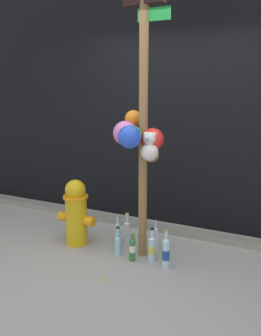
{
  "coord_description": "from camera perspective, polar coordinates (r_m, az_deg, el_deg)",
  "views": [
    {
      "loc": [
        1.45,
        -2.95,
        1.82
      ],
      "look_at": [
        -0.2,
        0.44,
        0.96
      ],
      "focal_mm": 39.22,
      "sensor_mm": 36.0,
      "label": 1
    }
  ],
  "objects": [
    {
      "name": "bottle_6",
      "position": [
        4.17,
        3.88,
        -10.7
      ],
      "size": [
        0.06,
        0.06,
        0.37
      ],
      "color": "silver",
      "rests_on": "ground_plane"
    },
    {
      "name": "bottle_1",
      "position": [
        3.95,
        0.29,
        -12.38
      ],
      "size": [
        0.07,
        0.07,
        0.32
      ],
      "color": "#337038",
      "rests_on": "ground_plane"
    },
    {
      "name": "bottle_4",
      "position": [
        4.34,
        -0.53,
        -9.73
      ],
      "size": [
        0.08,
        0.08,
        0.37
      ],
      "color": "silver",
      "rests_on": "ground_plane"
    },
    {
      "name": "memorial_post",
      "position": [
        3.71,
        1.4,
        7.99
      ],
      "size": [
        0.58,
        0.53,
        2.91
      ],
      "color": "olive",
      "rests_on": "ground_plane"
    },
    {
      "name": "building_wall",
      "position": [
        4.74,
        8.24,
        10.07
      ],
      "size": [
        10.0,
        0.2,
        3.2
      ],
      "color": "black",
      "rests_on": "ground_plane"
    },
    {
      "name": "bottle_5",
      "position": [
        4.26,
        -2.02,
        -10.15
      ],
      "size": [
        0.06,
        0.06,
        0.37
      ],
      "color": "#93CCE0",
      "rests_on": "ground_plane"
    },
    {
      "name": "bottle_3",
      "position": [
        4.08,
        -1.96,
        -11.68
      ],
      "size": [
        0.07,
        0.07,
        0.32
      ],
      "color": "#93CCE0",
      "rests_on": "ground_plane"
    },
    {
      "name": "fire_hydrant",
      "position": [
        4.29,
        -8.45,
        -6.79
      ],
      "size": [
        0.47,
        0.28,
        0.77
      ],
      "color": "gold",
      "rests_on": "ground_plane"
    },
    {
      "name": "bottle_2",
      "position": [
        3.82,
        5.52,
        -12.97
      ],
      "size": [
        0.07,
        0.07,
        0.4
      ],
      "color": "#B2DBEA",
      "rests_on": "ground_plane"
    },
    {
      "name": "litter_0",
      "position": [
        3.67,
        -3.97,
        -16.85
      ],
      "size": [
        0.1,
        0.15,
        0.01
      ],
      "primitive_type": "cube",
      "rotation": [
        0.0,
        0.0,
        1.98
      ],
      "color": "tan",
      "rests_on": "ground_plane"
    },
    {
      "name": "litter_1",
      "position": [
        4.58,
        -18.45,
        -11.19
      ],
      "size": [
        0.1,
        0.08,
        0.01
      ],
      "primitive_type": "cube",
      "rotation": [
        0.0,
        0.0,
        0.44
      ],
      "color": "tan",
      "rests_on": "ground_plane"
    },
    {
      "name": "bottle_0",
      "position": [
        3.95,
        3.37,
        -12.25
      ],
      "size": [
        0.08,
        0.08,
        0.36
      ],
      "color": "#B2DBEA",
      "rests_on": "ground_plane"
    },
    {
      "name": "bottle_7",
      "position": [
        4.16,
        1.49,
        -10.7
      ],
      "size": [
        0.08,
        0.08,
        0.38
      ],
      "color": "#93CCE0",
      "rests_on": "ground_plane"
    },
    {
      "name": "curb_strip",
      "position": [
        4.69,
        6.0,
        -9.52
      ],
      "size": [
        8.0,
        0.12,
        0.08
      ],
      "primitive_type": "cube",
      "color": "gray",
      "rests_on": "ground_plane"
    },
    {
      "name": "ground_plane",
      "position": [
        3.76,
        -0.21,
        -16.12
      ],
      "size": [
        14.0,
        14.0,
        0.0
      ],
      "primitive_type": "plane",
      "color": "#9E9B93"
    }
  ]
}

